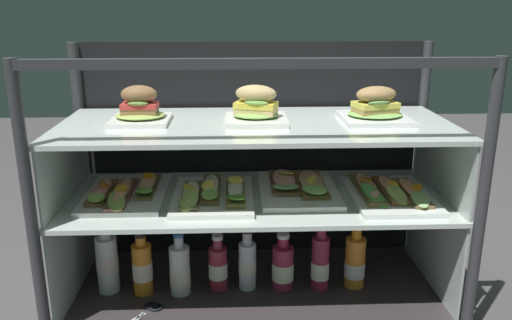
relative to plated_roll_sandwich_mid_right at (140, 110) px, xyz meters
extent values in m
cube|color=#484445|center=(0.36, -0.02, -0.66)|extent=(6.00, 6.00, 0.02)
cube|color=#362F31|center=(0.36, -0.02, -0.63)|extent=(1.27, 0.56, 0.04)
cylinder|color=#333338|center=(-0.26, -0.28, -0.23)|extent=(0.03, 0.03, 0.84)
cylinder|color=#333338|center=(0.98, -0.28, -0.23)|extent=(0.03, 0.03, 0.84)
cylinder|color=#333338|center=(-0.26, 0.24, -0.23)|extent=(0.03, 0.03, 0.84)
cylinder|color=#333338|center=(0.98, 0.24, -0.23)|extent=(0.03, 0.03, 0.84)
cube|color=#333338|center=(0.36, -0.28, 0.17)|extent=(1.24, 0.03, 0.03)
cube|color=black|center=(0.36, 0.26, -0.21)|extent=(1.21, 0.01, 0.80)
cube|color=silver|center=(-0.24, -0.02, -0.45)|extent=(0.01, 0.49, 0.31)
cube|color=silver|center=(0.96, -0.02, -0.45)|extent=(0.01, 0.49, 0.31)
cube|color=silver|center=(0.36, -0.02, -0.29)|extent=(1.23, 0.51, 0.01)
cube|color=silver|center=(-0.24, -0.02, -0.17)|extent=(0.01, 0.49, 0.23)
cube|color=silver|center=(0.96, -0.02, -0.17)|extent=(0.01, 0.49, 0.23)
cube|color=silver|center=(0.36, -0.02, -0.05)|extent=(1.23, 0.51, 0.01)
cube|color=white|center=(0.00, 0.00, -0.03)|extent=(0.18, 0.18, 0.01)
ellipsoid|color=#9EBE5C|center=(0.00, 0.00, -0.02)|extent=(0.15, 0.13, 0.02)
cube|color=#996E43|center=(0.00, 0.00, -0.01)|extent=(0.11, 0.07, 0.02)
cube|color=#CA3933|center=(0.00, 0.00, 0.01)|extent=(0.11, 0.08, 0.02)
ellipsoid|color=olive|center=(0.00, -0.03, 0.02)|extent=(0.06, 0.03, 0.02)
ellipsoid|color=brown|center=(0.00, 0.00, 0.05)|extent=(0.11, 0.08, 0.05)
cube|color=white|center=(0.36, -0.01, -0.03)|extent=(0.19, 0.19, 0.02)
ellipsoid|color=#8ABD5A|center=(0.36, -0.01, -0.02)|extent=(0.14, 0.12, 0.02)
cube|color=#E4C37E|center=(0.36, -0.01, 0.00)|extent=(0.14, 0.11, 0.02)
cube|color=yellow|center=(0.36, -0.01, 0.01)|extent=(0.14, 0.11, 0.02)
ellipsoid|color=#6B9D44|center=(0.36, -0.04, 0.03)|extent=(0.08, 0.05, 0.02)
ellipsoid|color=tan|center=(0.36, -0.01, 0.05)|extent=(0.15, 0.11, 0.05)
cube|color=white|center=(0.74, 0.00, -0.03)|extent=(0.21, 0.21, 0.01)
ellipsoid|color=#82B95C|center=(0.74, 0.00, -0.02)|extent=(0.17, 0.15, 0.02)
cube|color=tan|center=(0.74, 0.00, -0.01)|extent=(0.15, 0.11, 0.02)
cube|color=#E0D150|center=(0.74, 0.00, 0.01)|extent=(0.15, 0.12, 0.02)
ellipsoid|color=#618E4B|center=(0.74, -0.04, 0.02)|extent=(0.08, 0.05, 0.02)
ellipsoid|color=#A17D4C|center=(0.74, 0.00, 0.04)|extent=(0.15, 0.12, 0.05)
cube|color=white|center=(-0.06, -0.01, -0.28)|extent=(0.25, 0.36, 0.02)
cube|color=brown|center=(-0.13, -0.02, -0.26)|extent=(0.06, 0.24, 0.01)
ellipsoid|color=#98C556|center=(-0.13, -0.09, -0.25)|extent=(0.08, 0.13, 0.03)
ellipsoid|color=#E59188|center=(-0.13, -0.02, -0.25)|extent=(0.05, 0.19, 0.01)
cylinder|color=orange|center=(-0.12, -0.01, -0.24)|extent=(0.05, 0.05, 0.02)
cube|color=brown|center=(-0.07, -0.04, -0.26)|extent=(0.06, 0.28, 0.01)
ellipsoid|color=#8AB550|center=(-0.07, -0.13, -0.25)|extent=(0.08, 0.15, 0.03)
ellipsoid|color=#EA9D79|center=(-0.07, -0.04, -0.25)|extent=(0.05, 0.23, 0.02)
cylinder|color=orange|center=(-0.06, -0.06, -0.24)|extent=(0.04, 0.04, 0.02)
cube|color=brown|center=(0.01, 0.03, -0.26)|extent=(0.06, 0.24, 0.01)
ellipsoid|color=#66AB3C|center=(0.01, -0.04, -0.25)|extent=(0.07, 0.13, 0.04)
ellipsoid|color=#E19A78|center=(0.01, 0.03, -0.25)|extent=(0.05, 0.19, 0.02)
cylinder|color=orange|center=(0.00, 0.06, -0.24)|extent=(0.05, 0.05, 0.02)
cube|color=white|center=(0.22, -0.04, -0.28)|extent=(0.25, 0.36, 0.02)
cube|color=brown|center=(0.15, -0.06, -0.26)|extent=(0.06, 0.24, 0.01)
ellipsoid|color=#9EBC59|center=(0.15, -0.13, -0.25)|extent=(0.07, 0.13, 0.04)
ellipsoid|color=#F7EAC7|center=(0.15, -0.06, -0.25)|extent=(0.05, 0.20, 0.02)
cylinder|color=yellow|center=(0.15, -0.05, -0.24)|extent=(0.05, 0.05, 0.02)
cube|color=brown|center=(0.21, -0.01, -0.26)|extent=(0.06, 0.27, 0.01)
ellipsoid|color=#90C74E|center=(0.21, -0.09, -0.25)|extent=(0.06, 0.13, 0.03)
ellipsoid|color=#E8EAC4|center=(0.21, -0.01, -0.25)|extent=(0.05, 0.21, 0.01)
cylinder|color=yellow|center=(0.21, -0.04, -0.24)|extent=(0.06, 0.06, 0.02)
cube|color=brown|center=(0.29, -0.04, -0.26)|extent=(0.06, 0.26, 0.01)
ellipsoid|color=#56952F|center=(0.29, -0.12, -0.25)|extent=(0.09, 0.14, 0.05)
ellipsoid|color=beige|center=(0.29, -0.04, -0.24)|extent=(0.05, 0.21, 0.02)
cylinder|color=#EED84B|center=(0.29, -0.01, -0.23)|extent=(0.06, 0.06, 0.02)
cube|color=white|center=(0.50, 0.00, -0.27)|extent=(0.25, 0.36, 0.02)
cube|color=brown|center=(0.46, 0.04, -0.26)|extent=(0.09, 0.24, 0.01)
ellipsoid|color=#7FB162|center=(0.46, -0.03, -0.25)|extent=(0.10, 0.13, 0.04)
ellipsoid|color=#DE9A88|center=(0.46, 0.04, -0.24)|extent=(0.07, 0.19, 0.02)
cylinder|color=yellow|center=(0.47, 0.06, -0.23)|extent=(0.06, 0.06, 0.02)
cube|color=brown|center=(0.54, 0.02, -0.26)|extent=(0.09, 0.27, 0.01)
ellipsoid|color=#8DCE62|center=(0.54, -0.06, -0.25)|extent=(0.09, 0.14, 0.03)
ellipsoid|color=#E8A786|center=(0.54, 0.02, -0.25)|extent=(0.07, 0.21, 0.01)
cylinder|color=#FCDA49|center=(0.54, -0.02, -0.24)|extent=(0.05, 0.05, 0.03)
cube|color=white|center=(0.79, -0.06, -0.28)|extent=(0.25, 0.36, 0.02)
cube|color=brown|center=(0.72, -0.03, -0.26)|extent=(0.06, 0.28, 0.01)
ellipsoid|color=#509540|center=(0.72, -0.12, -0.25)|extent=(0.09, 0.15, 0.05)
ellipsoid|color=#E09E88|center=(0.72, -0.03, -0.25)|extent=(0.05, 0.23, 0.02)
cylinder|color=orange|center=(0.72, -0.02, -0.23)|extent=(0.06, 0.06, 0.02)
cube|color=brown|center=(0.79, -0.05, -0.26)|extent=(0.06, 0.24, 0.02)
ellipsoid|color=#A4BB58|center=(0.79, -0.12, -0.25)|extent=(0.07, 0.13, 0.04)
ellipsoid|color=#E49E87|center=(0.79, -0.05, -0.24)|extent=(0.05, 0.20, 0.02)
cylinder|color=orange|center=(0.79, -0.07, -0.23)|extent=(0.05, 0.05, 0.01)
cube|color=brown|center=(0.85, -0.07, -0.26)|extent=(0.06, 0.27, 0.01)
ellipsoid|color=#99C274|center=(0.85, -0.15, -0.25)|extent=(0.07, 0.14, 0.03)
ellipsoid|color=#F3A580|center=(0.85, -0.07, -0.25)|extent=(0.05, 0.21, 0.02)
cylinder|color=orange|center=(0.86, -0.09, -0.24)|extent=(0.04, 0.04, 0.02)
cylinder|color=white|center=(-0.13, -0.03, -0.52)|extent=(0.07, 0.07, 0.19)
cylinder|color=white|center=(-0.13, -0.03, -0.51)|extent=(0.07, 0.07, 0.05)
cylinder|color=white|center=(-0.13, -0.03, -0.40)|extent=(0.04, 0.04, 0.03)
cylinder|color=gold|center=(-0.13, -0.03, -0.38)|extent=(0.04, 0.04, 0.01)
cylinder|color=orange|center=(-0.02, -0.05, -0.53)|extent=(0.06, 0.06, 0.17)
cylinder|color=silver|center=(-0.02, -0.05, -0.53)|extent=(0.07, 0.07, 0.06)
cylinder|color=orange|center=(-0.02, -0.05, -0.42)|extent=(0.03, 0.03, 0.03)
cylinder|color=black|center=(-0.02, -0.05, -0.40)|extent=(0.04, 0.04, 0.01)
cylinder|color=white|center=(0.11, -0.05, -0.53)|extent=(0.07, 0.07, 0.17)
cylinder|color=silver|center=(0.11, -0.05, -0.55)|extent=(0.07, 0.07, 0.06)
cylinder|color=silver|center=(0.11, -0.05, -0.43)|extent=(0.03, 0.03, 0.04)
cylinder|color=#3372B9|center=(0.11, -0.05, -0.40)|extent=(0.03, 0.03, 0.01)
cylinder|color=#9B2B3F|center=(0.23, -0.03, -0.54)|extent=(0.06, 0.06, 0.15)
cylinder|color=white|center=(0.23, -0.03, -0.54)|extent=(0.06, 0.06, 0.05)
cylinder|color=#952C4C|center=(0.23, -0.03, -0.45)|extent=(0.03, 0.03, 0.03)
cylinder|color=white|center=(0.23, -0.03, -0.42)|extent=(0.04, 0.04, 0.01)
cylinder|color=white|center=(0.33, -0.03, -0.53)|extent=(0.06, 0.06, 0.16)
cylinder|color=silver|center=(0.33, -0.03, -0.53)|extent=(0.06, 0.06, 0.05)
cylinder|color=silver|center=(0.33, -0.03, -0.43)|extent=(0.03, 0.03, 0.04)
cylinder|color=black|center=(0.33, -0.03, -0.40)|extent=(0.03, 0.03, 0.02)
cylinder|color=#98294A|center=(0.45, -0.03, -0.54)|extent=(0.07, 0.07, 0.15)
cylinder|color=silver|center=(0.45, -0.03, -0.55)|extent=(0.07, 0.07, 0.06)
cylinder|color=#A01D3A|center=(0.45, -0.03, -0.45)|extent=(0.04, 0.04, 0.04)
cylinder|color=white|center=(0.45, -0.03, -0.42)|extent=(0.04, 0.04, 0.01)
cylinder|color=#902545|center=(0.57, -0.04, -0.52)|extent=(0.06, 0.06, 0.18)
cylinder|color=silver|center=(0.57, -0.04, -0.54)|extent=(0.06, 0.06, 0.06)
cylinder|color=#932347|center=(0.57, -0.04, -0.41)|extent=(0.03, 0.03, 0.04)
cylinder|color=gold|center=(0.57, -0.04, -0.39)|extent=(0.03, 0.03, 0.01)
cylinder|color=orange|center=(0.70, -0.03, -0.53)|extent=(0.07, 0.07, 0.17)
cylinder|color=silver|center=(0.70, -0.03, -0.55)|extent=(0.07, 0.07, 0.05)
cylinder|color=orange|center=(0.70, -0.03, -0.41)|extent=(0.03, 0.03, 0.05)
cylinder|color=#2A6BB8|center=(0.70, -0.03, -0.38)|extent=(0.04, 0.04, 0.01)
torus|color=black|center=(0.02, -0.14, -0.61)|extent=(0.06, 0.06, 0.01)
torus|color=black|center=(0.04, -0.15, -0.61)|extent=(0.06, 0.06, 0.01)
cylinder|color=silver|center=(0.00, -0.19, -0.61)|extent=(0.01, 0.01, 0.01)
camera|label=1|loc=(0.29, -1.62, 0.32)|focal=36.95mm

